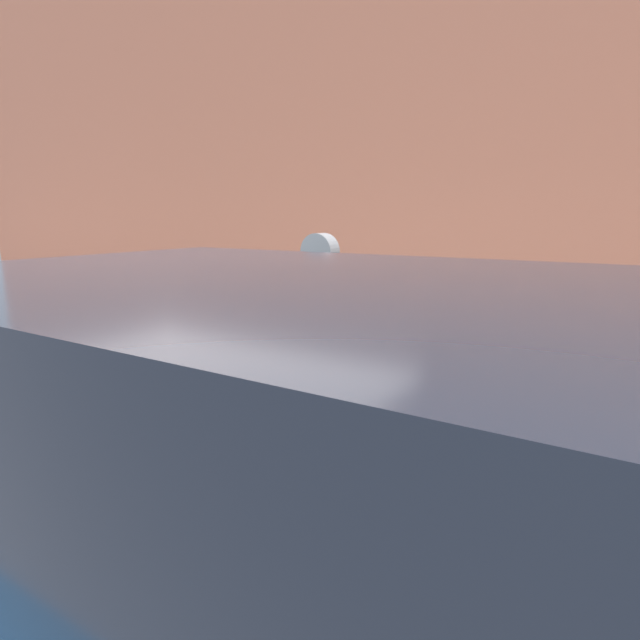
# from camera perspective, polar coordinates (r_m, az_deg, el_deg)

# --- Properties ---
(ground_plane) EXTENTS (60.00, 60.00, 0.00)m
(ground_plane) POSITION_cam_1_polar(r_m,az_deg,el_deg) (3.44, -18.39, -21.06)
(ground_plane) COLOR #47474C
(sidewalk) EXTENTS (24.00, 2.80, 0.11)m
(sidewalk) POSITION_cam_1_polar(r_m,az_deg,el_deg) (4.92, 1.94, -9.45)
(sidewalk) COLOR #ADAAA3
(sidewalk) RESTS_ON ground_plane
(building_facade) EXTENTS (24.00, 0.30, 6.83)m
(building_facade) POSITION_cam_1_polar(r_m,az_deg,el_deg) (7.42, 14.60, 23.63)
(building_facade) COLOR #935642
(building_facade) RESTS_ON ground_plane
(parking_meter) EXTENTS (0.23, 0.15, 1.62)m
(parking_meter) POSITION_cam_1_polar(r_m,az_deg,el_deg) (3.27, -0.00, 2.44)
(parking_meter) COLOR #2D2D30
(parking_meter) RESTS_ON sidewalk
(parked_car_beside_meter) EXTENTS (5.09, 2.01, 1.66)m
(parked_car_beside_meter) POSITION_cam_1_polar(r_m,az_deg,el_deg) (1.57, 22.22, -27.13)
(parked_car_beside_meter) COLOR black
(parked_car_beside_meter) RESTS_ON ground_plane
(fire_hydrant) EXTENTS (0.23, 0.23, 0.71)m
(fire_hydrant) POSITION_cam_1_polar(r_m,az_deg,el_deg) (5.60, -22.77, -3.38)
(fire_hydrant) COLOR gold
(fire_hydrant) RESTS_ON sidewalk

